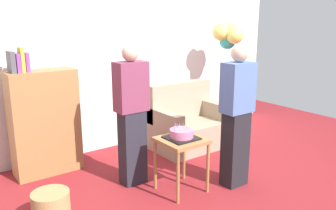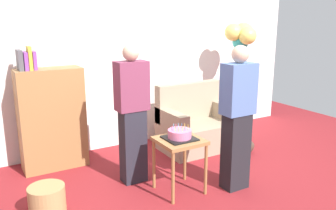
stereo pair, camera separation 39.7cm
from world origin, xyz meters
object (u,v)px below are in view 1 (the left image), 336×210
bookshelf (44,121)px  birthday_cake (182,134)px  wicker_basket (51,207)px  handbag (238,144)px  balloon_bunch (229,35)px  person_blowing_candles (132,115)px  person_holding_cake (237,116)px  side_table (181,147)px  couch (188,125)px

bookshelf → birthday_cake: 1.75m
wicker_basket → handbag: (2.82, 0.20, -0.05)m
wicker_basket → balloon_bunch: bearing=15.5°
person_blowing_candles → balloon_bunch: balloon_bunch is taller
handbag → balloon_bunch: balloon_bunch is taller
birthday_cake → balloon_bunch: balloon_bunch is taller
person_holding_cake → side_table: bearing=-12.3°
side_table → birthday_cake: birthday_cake is taller
handbag → person_blowing_candles: bearing=178.5°
wicker_basket → birthday_cake: bearing=-10.1°
birthday_cake → wicker_basket: 1.51m
bookshelf → handbag: bearing=-20.8°
couch → birthday_cake: bearing=-132.8°
couch → bookshelf: (-2.01, 0.36, 0.33)m
wicker_basket → bookshelf: bearing=73.5°
side_table → birthday_cake: 0.15m
birthday_cake → person_holding_cake: bearing=-22.3°
balloon_bunch → side_table: bearing=-148.2°
handbag → birthday_cake: bearing=-162.4°
side_table → birthday_cake: (0.00, -0.00, 0.15)m
side_table → person_holding_cake: 0.71m
birthday_cake → wicker_basket: (-1.39, 0.25, -0.52)m
birthday_cake → person_holding_cake: person_holding_cake is taller
couch → person_holding_cake: person_holding_cake is taller
couch → birthday_cake: size_ratio=3.44×
bookshelf → couch: bearing=-10.3°
bookshelf → person_holding_cake: bearing=-44.9°
bookshelf → person_holding_cake: size_ratio=0.97×
birthday_cake → person_blowing_candles: 0.62m
wicker_basket → balloon_bunch: size_ratio=0.20×
side_table → person_blowing_candles: bearing=123.6°
wicker_basket → balloon_bunch: balloon_bunch is taller
wicker_basket → handbag: 2.83m
birthday_cake → person_holding_cake: (0.60, -0.24, 0.16)m
side_table → balloon_bunch: 2.46m
handbag → balloon_bunch: 1.75m
birthday_cake → handbag: bearing=17.6°
side_table → birthday_cake: bearing=-69.2°
handbag → balloon_bunch: (0.43, 0.70, 1.55)m
side_table → wicker_basket: size_ratio=1.72×
birthday_cake → handbag: size_ratio=1.14×
birthday_cake → couch: bearing=47.2°
birthday_cake → side_table: bearing=110.8°
bookshelf → balloon_bunch: size_ratio=0.86×
side_table → handbag: size_ratio=2.22×
person_holding_cake → wicker_basket: person_holding_cake is taller
side_table → person_blowing_candles: 0.67m
couch → handbag: size_ratio=3.93×
couch → handbag: couch is taller
handbag → side_table: bearing=-162.4°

